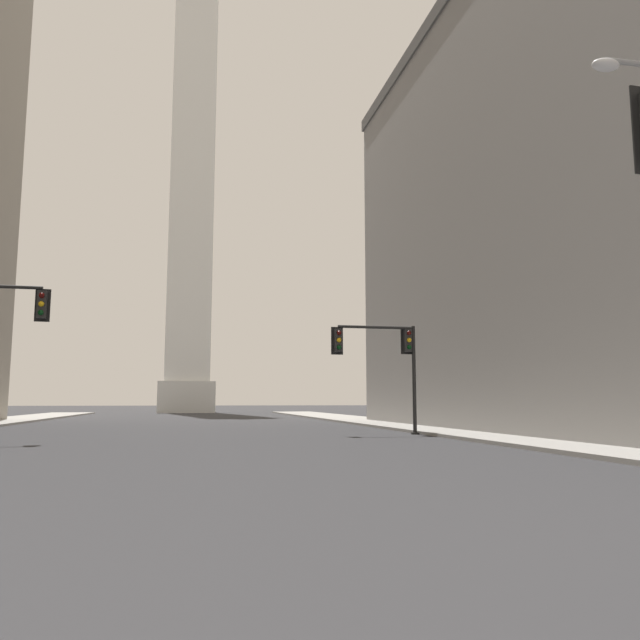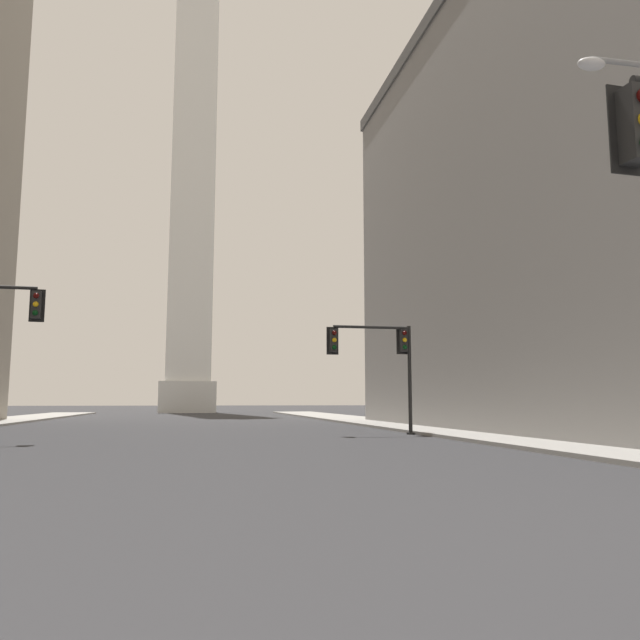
% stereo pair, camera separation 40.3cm
% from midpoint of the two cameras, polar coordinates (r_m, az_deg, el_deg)
% --- Properties ---
extents(sidewalk_right, '(5.00, 101.26, 0.15)m').
position_cam_midpoint_polar(sidewalk_right, '(34.01, 11.44, -9.80)').
color(sidewalk_right, gray).
rests_on(sidewalk_right, ground_plane).
extents(obelisk, '(7.29, 7.29, 76.02)m').
position_cam_midpoint_polar(obelisk, '(92.35, -11.28, 15.30)').
color(obelisk, silver).
rests_on(obelisk, ground_plane).
extents(traffic_light_mid_right, '(4.26, 0.50, 5.19)m').
position_cam_midpoint_polar(traffic_light_mid_right, '(30.07, 6.04, -2.89)').
color(traffic_light_mid_right, black).
rests_on(traffic_light_mid_right, ground_plane).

